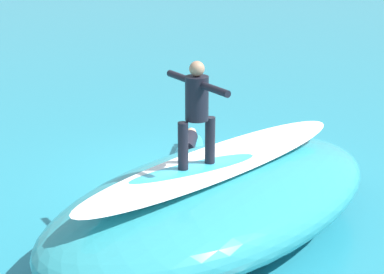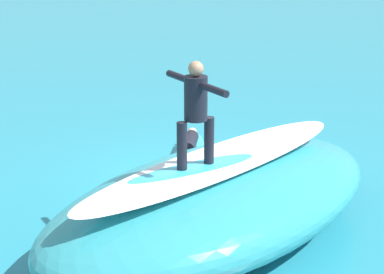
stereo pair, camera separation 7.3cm
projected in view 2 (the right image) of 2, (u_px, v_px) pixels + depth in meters
ground_plane at (187, 177)px, 11.86m from camera, size 120.00×120.00×0.00m
wave_crest at (219, 201)px, 9.36m from camera, size 6.92×4.85×1.22m
wave_foam_lip at (219, 161)px, 9.15m from camera, size 5.42×2.62×0.08m
surfboard_riding at (196, 169)px, 8.80m from camera, size 2.31×0.68×0.10m
surfer_riding at (196, 106)px, 8.51m from camera, size 0.60×1.42×1.50m
surfboard_paddling at (190, 152)px, 13.04m from camera, size 1.85×2.29×0.10m
surfer_paddling at (189, 146)px, 12.86m from camera, size 1.18×1.53×0.31m
foam_patch_mid at (168, 165)px, 12.24m from camera, size 0.63×0.64×0.16m
foam_patch_far at (153, 185)px, 11.38m from camera, size 0.79×0.81×0.10m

